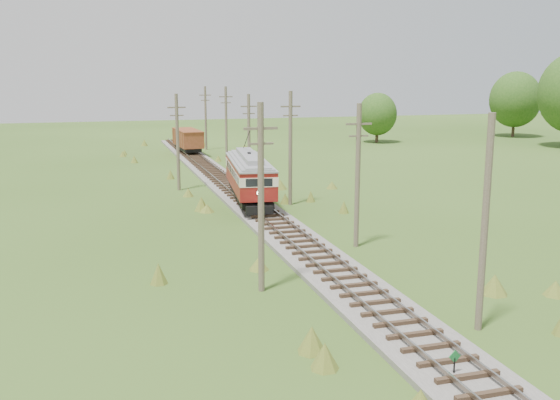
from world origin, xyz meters
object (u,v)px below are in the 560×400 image
object	(u,v)px
streetcar	(249,174)
gondola	(188,139)
gravel_pile	(250,168)
switch_marker	(454,362)

from	to	relation	value
streetcar	gondola	size ratio (longest dim) A/B	1.46
streetcar	gravel_pile	size ratio (longest dim) A/B	3.19
switch_marker	gravel_pile	size ratio (longest dim) A/B	0.29
gravel_pile	gondola	bearing A→B (deg)	102.54
switch_marker	gravel_pile	bearing A→B (deg)	84.84
gondola	switch_marker	bearing A→B (deg)	-93.50
switch_marker	gondola	bearing A→B (deg)	89.82
streetcar	gondola	world-z (taller)	streetcar
switch_marker	streetcar	bearing A→B (deg)	89.62
gondola	gravel_pile	size ratio (longest dim) A/B	2.19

